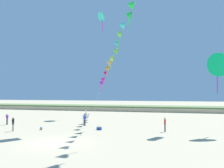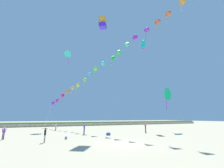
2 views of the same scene
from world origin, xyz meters
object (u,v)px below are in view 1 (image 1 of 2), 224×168
object	(u,v)px
person_mid_center	(13,123)
person_far_left	(165,123)
person_far_right	(7,118)
large_kite_outer_drift	(102,17)
beach_ball	(41,128)
large_kite_low_lead	(217,65)
beach_cooler	(99,128)
person_near_left	(86,113)
person_near_right	(85,119)

from	to	relation	value
person_mid_center	person_far_left	world-z (taller)	person_far_left
person_far_right	large_kite_outer_drift	size ratio (longest dim) A/B	0.40
beach_ball	large_kite_low_lead	bearing A→B (deg)	6.78
beach_cooler	beach_ball	world-z (taller)	beach_cooler
large_kite_outer_drift	person_near_left	bearing A→B (deg)	-119.91
large_kite_low_lead	beach_cooler	distance (m)	15.37
person_far_left	large_kite_low_lead	size ratio (longest dim) A/B	0.37
person_mid_center	person_near_right	bearing A→B (deg)	47.01
beach_ball	person_near_left	bearing A→B (deg)	89.92
large_kite_low_lead	beach_ball	size ratio (longest dim) A/B	12.27
person_mid_center	large_kite_low_lead	size ratio (longest dim) A/B	0.36
person_near_left	person_far_right	bearing A→B (deg)	-121.85
person_mid_center	beach_ball	xyz separation A→B (m)	(2.60, 1.82, -0.75)
person_mid_center	large_kite_low_lead	bearing A→B (deg)	10.48
person_far_left	beach_ball	bearing A→B (deg)	-170.53
person_near_right	person_mid_center	world-z (taller)	person_near_right
person_near_left	large_kite_outer_drift	distance (m)	19.14
person_far_left	beach_cooler	world-z (taller)	person_far_left
person_far_left	large_kite_outer_drift	world-z (taller)	large_kite_outer_drift
person_near_right	large_kite_outer_drift	world-z (taller)	large_kite_outer_drift
person_far_right	beach_ball	distance (m)	7.98
person_mid_center	beach_ball	bearing A→B (deg)	34.95
large_kite_low_lead	large_kite_outer_drift	bearing A→B (deg)	138.75
person_near_left	person_far_left	bearing A→B (deg)	-40.50
person_near_right	beach_ball	size ratio (longest dim) A/B	4.64
person_far_left	beach_ball	size ratio (longest dim) A/B	4.58
person_far_left	beach_ball	distance (m)	14.82
large_kite_low_lead	large_kite_outer_drift	size ratio (longest dim) A/B	1.12
person_far_left	large_kite_outer_drift	distance (m)	27.58
person_far_left	person_far_right	bearing A→B (deg)	178.40
person_near_right	person_far_right	size ratio (longest dim) A/B	1.07
person_near_left	person_mid_center	xyz separation A→B (m)	(-2.62, -16.71, 0.02)
beach_cooler	person_far_left	bearing A→B (deg)	4.38
large_kite_outer_drift	beach_ball	size ratio (longest dim) A/B	10.92
person_far_left	person_far_right	world-z (taller)	person_far_left
beach_cooler	large_kite_low_lead	bearing A→B (deg)	2.44
person_far_right	large_kite_low_lead	xyz separation A→B (m)	(27.62, -0.64, 6.67)
person_far_right	large_kite_low_lead	distance (m)	28.42
person_far_left	large_kite_low_lead	xyz separation A→B (m)	(5.68, -0.02, 6.62)
person_near_left	beach_ball	bearing A→B (deg)	-90.08
person_far_left	beach_ball	xyz separation A→B (m)	(-14.60, -2.43, -0.78)
person_far_right	beach_cooler	distance (m)	14.20
person_near_right	person_mid_center	distance (m)	9.21
person_mid_center	beach_ball	world-z (taller)	person_mid_center
beach_ball	person_near_right	bearing A→B (deg)	53.21
person_near_right	beach_cooler	world-z (taller)	person_near_right
person_near_left	person_near_right	world-z (taller)	person_near_right
person_far_right	beach_cooler	world-z (taller)	person_far_right
person_near_left	person_far_right	size ratio (longest dim) A/B	1.01
person_near_left	person_far_left	xyz separation A→B (m)	(14.58, -12.45, 0.04)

